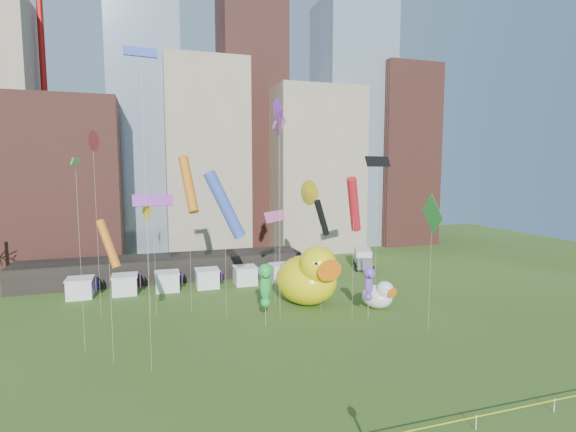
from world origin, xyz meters
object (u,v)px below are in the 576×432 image
object	(u,v)px
seahorse_green	(266,282)
seahorse_purple	(369,281)
box_truck	(363,258)
small_duck	(379,295)
big_duck	(309,277)

from	to	relation	value
seahorse_green	seahorse_purple	bearing A→B (deg)	7.24
seahorse_green	box_truck	world-z (taller)	seahorse_green
small_duck	seahorse_purple	xyz separation A→B (m)	(-2.52, -2.40, 2.39)
small_duck	box_truck	size ratio (longest dim) A/B	0.66
small_duck	box_truck	bearing A→B (deg)	48.96
big_duck	seahorse_green	distance (m)	8.13
big_duck	seahorse_purple	xyz separation A→B (m)	(4.34, -5.97, 0.65)
small_duck	seahorse_purple	size ratio (longest dim) A/B	0.86
big_duck	seahorse_purple	size ratio (longest dim) A/B	1.82
seahorse_green	box_truck	bearing A→B (deg)	56.35
seahorse_green	box_truck	size ratio (longest dim) A/B	0.89
box_truck	big_duck	bearing A→B (deg)	-111.71
big_duck	small_duck	size ratio (longest dim) A/B	2.11
big_duck	box_truck	world-z (taller)	big_duck
big_duck	seahorse_purple	world-z (taller)	big_duck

